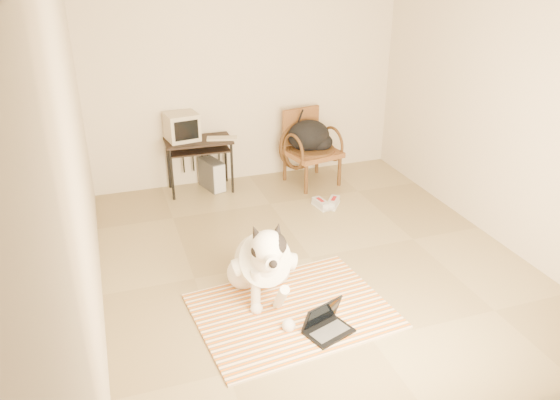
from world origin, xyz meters
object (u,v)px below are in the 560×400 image
pc_tower (212,174)px  backpack (311,137)px  crt_monitor (182,127)px  computer_desk (199,147)px  rattan_chair (310,147)px  laptop (326,324)px  dog (262,263)px

pc_tower → backpack: bearing=-8.7°
crt_monitor → computer_desk: bearing=-24.3°
backpack → computer_desk: bearing=173.1°
crt_monitor → pc_tower: crt_monitor is taller
crt_monitor → backpack: (1.59, -0.25, -0.22)m
crt_monitor → pc_tower: size_ratio=0.95×
rattan_chair → laptop: bearing=-109.0°
rattan_chair → dog: bearing=-120.4°
computer_desk → crt_monitor: size_ratio=1.97×
laptop → computer_desk: (-0.39, 3.10, 0.50)m
crt_monitor → backpack: 1.62m
laptop → backpack: 3.15m
pc_tower → dog: bearing=-92.1°
rattan_chair → backpack: bearing=-82.3°
dog → computer_desk: (-0.06, 2.46, 0.23)m
dog → rattan_chair: rattan_chair is taller
pc_tower → rattan_chair: (1.26, -0.18, 0.28)m
rattan_chair → backpack: 0.15m
computer_desk → crt_monitor: (-0.18, 0.08, 0.26)m
rattan_chair → computer_desk: bearing=173.6°
computer_desk → dog: bearing=-88.7°
rattan_chair → crt_monitor: bearing=171.5°
dog → crt_monitor: size_ratio=2.92×
backpack → pc_tower: bearing=171.3°
dog → pc_tower: 2.49m
computer_desk → rattan_chair: 1.42m
computer_desk → crt_monitor: crt_monitor is taller
backpack → dog: bearing=-120.6°
computer_desk → backpack: bearing=-6.9°
computer_desk → pc_tower: size_ratio=1.87×
computer_desk → pc_tower: bearing=8.2°
crt_monitor → rattan_chair: (1.58, -0.24, -0.37)m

